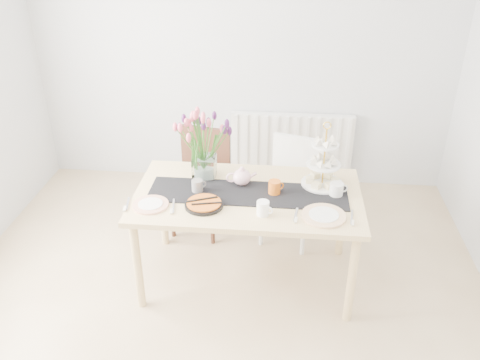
# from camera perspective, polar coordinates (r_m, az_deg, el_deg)

# --- Properties ---
(room_shell) EXTENTS (4.50, 4.50, 4.50)m
(room_shell) POSITION_cam_1_polar(r_m,az_deg,el_deg) (2.78, -3.98, 1.70)
(room_shell) COLOR tan
(room_shell) RESTS_ON ground
(radiator) EXTENTS (1.20, 0.08, 0.60)m
(radiator) POSITION_cam_1_polar(r_m,az_deg,el_deg) (5.09, 5.80, 4.21)
(radiator) COLOR white
(radiator) RESTS_ON room_shell
(dining_table) EXTENTS (1.60, 0.90, 0.75)m
(dining_table) POSITION_cam_1_polar(r_m,az_deg,el_deg) (3.62, 0.87, -2.60)
(dining_table) COLOR #D7B674
(dining_table) RESTS_ON ground
(chair_brown) EXTENTS (0.51, 0.51, 0.89)m
(chair_brown) POSITION_cam_1_polar(r_m,az_deg,el_deg) (4.36, -4.31, 0.84)
(chair_brown) COLOR #3C2016
(chair_brown) RESTS_ON ground
(chair_white) EXTENTS (0.54, 0.54, 0.87)m
(chair_white) POSITION_cam_1_polar(r_m,az_deg,el_deg) (4.25, 5.97, -0.22)
(chair_white) COLOR white
(chair_white) RESTS_ON ground
(table_runner) EXTENTS (1.40, 0.35, 0.01)m
(table_runner) POSITION_cam_1_polar(r_m,az_deg,el_deg) (3.58, 0.88, -1.50)
(table_runner) COLOR black
(table_runner) RESTS_ON dining_table
(tulip_vase) EXTENTS (0.61, 0.61, 0.52)m
(tulip_vase) POSITION_cam_1_polar(r_m,az_deg,el_deg) (3.66, -4.14, 4.92)
(tulip_vase) COLOR silver
(tulip_vase) RESTS_ON dining_table
(cake_stand) EXTENTS (0.30, 0.30, 0.44)m
(cake_stand) POSITION_cam_1_polar(r_m,az_deg,el_deg) (3.67, 9.32, 1.14)
(cake_stand) COLOR gold
(cake_stand) RESTS_ON dining_table
(teapot) EXTENTS (0.24, 0.21, 0.14)m
(teapot) POSITION_cam_1_polar(r_m,az_deg,el_deg) (3.66, 0.20, 0.33)
(teapot) COLOR white
(teapot) RESTS_ON dining_table
(cream_jug) EXTENTS (0.11, 0.11, 0.10)m
(cream_jug) POSITION_cam_1_polar(r_m,az_deg,el_deg) (3.60, 10.77, -1.06)
(cream_jug) COLOR silver
(cream_jug) RESTS_ON dining_table
(tart_tin) EXTENTS (0.26, 0.26, 0.03)m
(tart_tin) POSITION_cam_1_polar(r_m,az_deg,el_deg) (3.44, -4.06, -2.73)
(tart_tin) COLOR black
(tart_tin) RESTS_ON dining_table
(mug_grey) EXTENTS (0.11, 0.11, 0.09)m
(mug_grey) POSITION_cam_1_polar(r_m,az_deg,el_deg) (3.60, -4.83, -0.68)
(mug_grey) COLOR slate
(mug_grey) RESTS_ON dining_table
(mug_white) EXTENTS (0.11, 0.11, 0.10)m
(mug_white) POSITION_cam_1_polar(r_m,az_deg,el_deg) (3.33, 2.58, -3.18)
(mug_white) COLOR white
(mug_white) RESTS_ON dining_table
(mug_orange) EXTENTS (0.12, 0.12, 0.10)m
(mug_orange) POSITION_cam_1_polar(r_m,az_deg,el_deg) (3.56, 3.88, -0.85)
(mug_orange) COLOR #D06017
(mug_orange) RESTS_ON dining_table
(plate_left) EXTENTS (0.29, 0.29, 0.01)m
(plate_left) POSITION_cam_1_polar(r_m,az_deg,el_deg) (3.50, -10.02, -2.75)
(plate_left) COLOR silver
(plate_left) RESTS_ON dining_table
(plate_right) EXTENTS (0.33, 0.33, 0.02)m
(plate_right) POSITION_cam_1_polar(r_m,az_deg,el_deg) (3.37, 9.38, -3.97)
(plate_right) COLOR white
(plate_right) RESTS_ON dining_table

